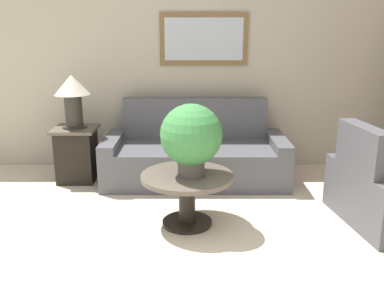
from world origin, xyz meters
TOP-DOWN VIEW (x-y plane):
  - wall_back at (0.01, 3.14)m, footprint 7.38×0.09m
  - couch_main at (0.25, 2.57)m, footprint 2.09×0.90m
  - coffee_table at (0.17, 1.38)m, footprint 0.83×0.83m
  - side_table at (-1.12, 2.54)m, footprint 0.49×0.49m
  - table_lamp at (-1.12, 2.54)m, footprint 0.39×0.39m
  - potted_plant_on_table at (0.21, 1.35)m, footprint 0.54×0.54m

SIDE VIEW (x-z plane):
  - couch_main at x=0.25m, z-range -0.17..0.75m
  - side_table at x=-1.12m, z-range 0.01..0.64m
  - coffee_table at x=0.17m, z-range 0.11..0.59m
  - potted_plant_on_table at x=0.21m, z-range 0.51..1.15m
  - table_lamp at x=-1.12m, z-range 0.73..1.33m
  - wall_back at x=0.01m, z-range 0.01..2.61m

